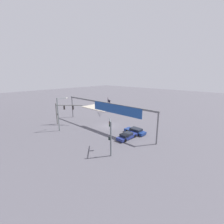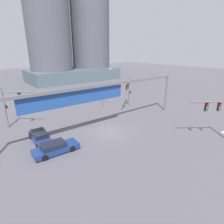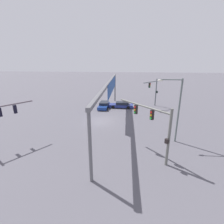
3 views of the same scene
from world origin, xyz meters
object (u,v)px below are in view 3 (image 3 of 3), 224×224
Objects in this scene: streetlamp_curved_arm at (176,106)px; sedan_car_approaching at (121,105)px; traffic_signal_opposite_side at (154,122)px; traffic_signal_cross_street at (154,89)px; sedan_car_waiting_far at (104,105)px.

streetlamp_curved_arm is 16.04m from sedan_car_approaching.
streetlamp_curved_arm is (-3.58, 2.93, 0.66)m from traffic_signal_opposite_side.
traffic_signal_opposite_side is at bearing 50.47° from streetlamp_curved_arm.
sedan_car_approaching is (-17.64, -3.73, -3.22)m from traffic_signal_opposite_side.
streetlamp_curved_arm reaches higher than traffic_signal_cross_street.
traffic_signal_cross_street is at bearing -164.38° from sedan_car_approaching.
streetlamp_curved_arm reaches higher than sedan_car_waiting_far.
traffic_signal_opposite_side reaches higher than sedan_car_approaching.
streetlamp_curved_arm is at bearing -80.20° from traffic_signal_opposite_side.
streetlamp_curved_arm is at bearing 44.07° from traffic_signal_cross_street.
sedan_car_waiting_far is (0.42, -3.53, 0.00)m from sedan_car_approaching.
streetlamp_curved_arm is at bearing 38.57° from sedan_car_waiting_far.
traffic_signal_cross_street is at bearing 103.01° from sedan_car_waiting_far.
traffic_signal_opposite_side is 19.42m from traffic_signal_cross_street.
sedan_car_approaching and sedan_car_waiting_far have the same top height.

